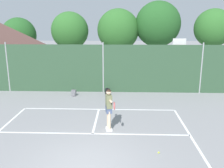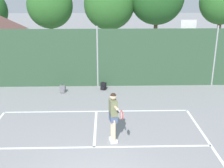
# 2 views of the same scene
# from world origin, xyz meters

# --- Properties ---
(ground_plane) EXTENTS (120.00, 120.00, 0.00)m
(ground_plane) POSITION_xyz_m (0.00, 0.00, 0.00)
(ground_plane) COLOR gray
(court_markings) EXTENTS (8.30, 11.10, 0.01)m
(court_markings) POSITION_xyz_m (0.00, 0.65, 0.00)
(court_markings) COLOR white
(court_markings) RESTS_ON ground
(chainlink_fence) EXTENTS (26.09, 0.09, 3.36)m
(chainlink_fence) POSITION_xyz_m (-0.00, 9.00, 1.61)
(chainlink_fence) COLOR #2D4C33
(chainlink_fence) RESTS_ON ground
(basketball_hoop) EXTENTS (0.90, 0.67, 3.55)m
(basketball_hoop) POSITION_xyz_m (5.21, 10.14, 2.31)
(basketball_hoop) COLOR #284CB2
(basketball_hoop) RESTS_ON ground
(clubhouse_building) EXTENTS (5.97, 4.65, 4.73)m
(clubhouse_building) POSITION_xyz_m (-8.74, 12.62, 2.45)
(clubhouse_building) COLOR beige
(clubhouse_building) RESTS_ON ground
(treeline_backdrop) EXTENTS (25.65, 4.47, 6.97)m
(treeline_backdrop) POSITION_xyz_m (1.44, 20.61, 3.99)
(treeline_backdrop) COLOR brown
(treeline_backdrop) RESTS_ON ground
(tennis_player) EXTENTS (0.46, 1.40, 1.85)m
(tennis_player) POSITION_xyz_m (0.68, 2.86, 1.11)
(tennis_player) COLOR silver
(tennis_player) RESTS_ON ground
(tennis_ball) EXTENTS (0.07, 0.07, 0.07)m
(tennis_ball) POSITION_xyz_m (2.56, 0.97, 0.03)
(tennis_ball) COLOR #CCE033
(tennis_ball) RESTS_ON ground
(backpack_grey) EXTENTS (0.30, 0.27, 0.46)m
(backpack_grey) POSITION_xyz_m (-1.84, 7.95, 0.19)
(backpack_grey) COLOR slate
(backpack_grey) RESTS_ON ground
(backpack_black) EXTENTS (0.33, 0.33, 0.46)m
(backpack_black) POSITION_xyz_m (0.31, 8.36, 0.19)
(backpack_black) COLOR black
(backpack_black) RESTS_ON ground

